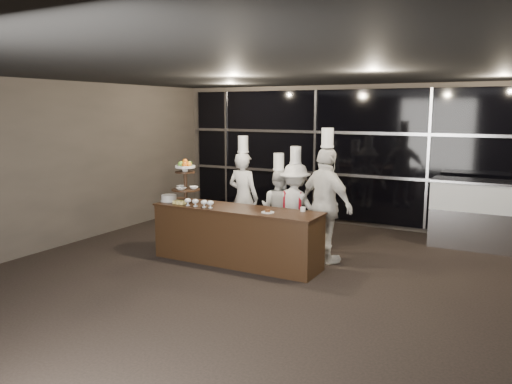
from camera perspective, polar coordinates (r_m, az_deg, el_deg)
The scene contains 14 objects.
room at distance 6.15m, azimuth -0.13°, elevation 0.21°, with size 10.00×10.00×10.00m.
window_wall at distance 10.71m, azimuth 12.76°, elevation 3.93°, with size 8.60×0.10×2.80m.
buffet_counter at distance 8.14m, azimuth -2.26°, elevation -4.95°, with size 2.84×0.74×0.92m.
display_stand at distance 8.52m, azimuth -8.08°, elevation 1.60°, with size 0.48×0.48×0.74m.
compotes at distance 8.15m, azimuth -6.49°, elevation -1.13°, with size 0.56×0.11×0.12m.
layer_cake at distance 8.73m, azimuth -9.92°, elevation -0.68°, with size 0.30×0.30×0.11m.
pastry_squares at distance 8.46m, azimuth -8.75°, elevation -1.16°, with size 0.19×0.13×0.05m.
small_plate at distance 7.65m, azimuth 1.35°, elevation -2.27°, with size 0.20×0.20×0.05m.
chef_cup at distance 7.77m, azimuth 5.39°, elevation -1.97°, with size 0.08×0.08×0.07m, color white.
display_case at distance 9.81m, azimuth 23.77°, elevation -1.95°, with size 1.52×0.67×1.24m.
chef_a at distance 9.36m, azimuth -1.46°, elevation -0.46°, with size 0.65×0.45×2.01m.
chef_b at distance 9.09m, azimuth 2.58°, elevation -1.74°, with size 0.71×0.57×1.71m.
chef_c at distance 8.93m, azimuth 4.48°, elevation -1.58°, with size 1.02×0.60×1.85m.
chef_d at distance 8.13m, azimuth 8.00°, elevation -1.46°, with size 1.20×0.89×2.20m.
Camera 1 is at (2.93, -5.32, 2.49)m, focal length 35.00 mm.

